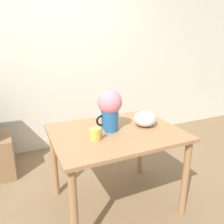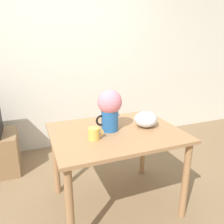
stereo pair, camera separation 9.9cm
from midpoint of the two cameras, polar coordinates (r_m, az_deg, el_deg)
The scene contains 6 objects.
ground_plane at distance 2.29m, azimuth -4.43°, elevation -25.03°, with size 12.00×12.00×0.00m, color #7F6647.
wall_back at distance 3.28m, azimuth -15.14°, elevation 12.70°, with size 8.00×0.05×2.60m.
table at distance 2.03m, azimuth -0.39°, elevation -8.06°, with size 1.15×0.89×0.79m.
flower_vase at distance 1.93m, azimuth -2.06°, elevation 1.18°, with size 0.24×0.22×0.38m.
coffee_mug at distance 1.80m, azimuth -5.88°, elevation -5.75°, with size 0.13×0.10×0.10m.
white_bowl at distance 2.09m, azimuth 7.27°, elevation -1.76°, with size 0.21×0.21×0.15m.
Camera 1 is at (-0.59, -1.57, 1.55)m, focal length 35.00 mm.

